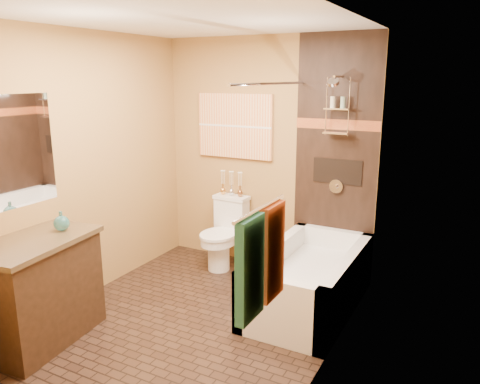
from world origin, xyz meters
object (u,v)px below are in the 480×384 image
Objects in this scene: sunset_painting at (235,126)px; toilet at (224,233)px; vanity at (37,290)px; bathtub at (309,284)px.

sunset_painting is 1.19m from toilet.
vanity is at bearing -103.02° from toilet.
sunset_painting is at bearing 92.34° from toilet.
vanity is (-0.55, -2.01, 0.04)m from toilet.
vanity reaches higher than bathtub.
sunset_painting is 0.60× the size of bathtub.
sunset_painting is 1.91m from bathtub.
toilet is at bearing 67.87° from vanity.
toilet is at bearing 158.35° from bathtub.
sunset_painting reaches higher than vanity.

